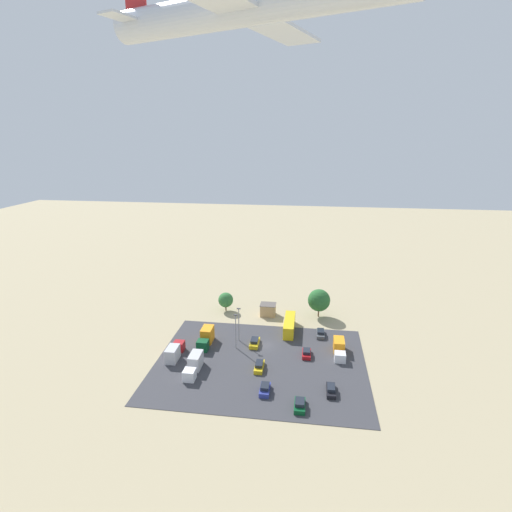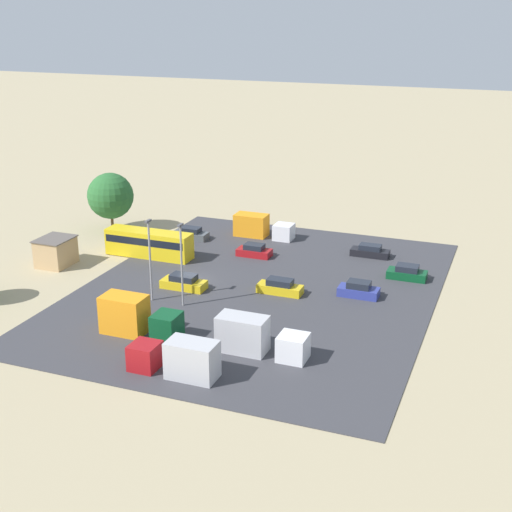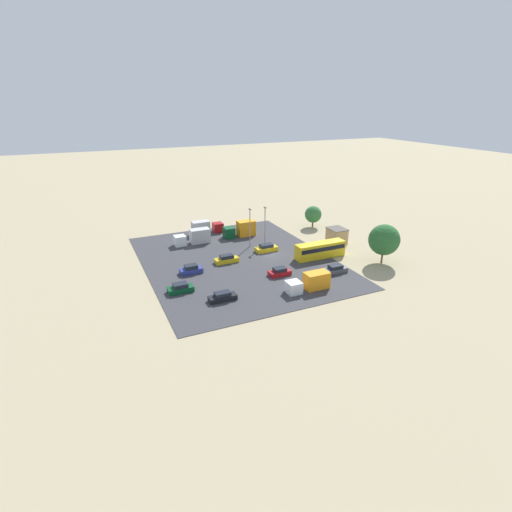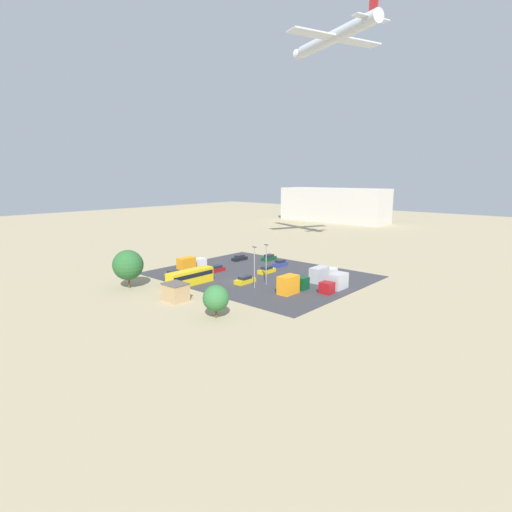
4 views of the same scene
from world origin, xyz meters
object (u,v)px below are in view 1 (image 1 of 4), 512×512
Objects in this scene: parked_car_6 at (321,333)px; parked_truck_1 at (174,352)px; parked_car_1 at (255,342)px; parked_truck_0 at (206,337)px; bus at (289,325)px; airplane at (257,5)px; parked_car_2 at (331,390)px; shed_building at (268,310)px; parked_car_4 at (265,389)px; parked_car_3 at (259,366)px; parked_truck_3 at (194,365)px; parked_car_5 at (300,405)px; parked_car_0 at (307,353)px; parked_truck_2 at (339,348)px.

parked_truck_1 is (32.07, 14.63, 0.80)m from parked_car_6.
parked_truck_0 reaches higher than parked_car_1.
airplane reaches higher than bus.
bus reaches higher than parked_car_2.
airplane reaches higher than parked_car_2.
shed_building is at bearing -35.84° from parked_car_6.
parked_car_4 reaches higher than parked_car_1.
parked_car_3 is 1.06× the size of parked_car_6.
parked_truck_0 is 11.42m from parked_truck_3.
parked_car_3 is at bearing -5.68° from parked_truck_1.
parked_car_5 is (-6.74, 3.75, -0.03)m from parked_car_4.
parked_car_5 is at bearing 158.05° from parked_truck_3.
parked_car_5 is (0.89, 18.12, 0.03)m from parked_car_0.
parked_truck_2 reaches higher than parked_car_6.
shed_building is at bearing 54.01° from parked_truck_1.
parked_car_4 is (-3.20, 34.44, -0.86)m from shed_building.
parked_car_3 is (-1.10, 26.69, -0.89)m from shed_building.
parked_truck_0 is 1.00× the size of parked_truck_1.
parked_truck_1 is at bearing -24.46° from parked_car_4.
parked_car_0 is at bearing 110.72° from parked_car_2.
parked_truck_3 is at bearing 172.63° from parked_car_2.
parked_truck_2 is (-16.94, -8.60, 0.65)m from parked_car_3.
parked_car_0 is at bearing 34.24° from parked_car_3.
parked_truck_3 is (26.30, 19.08, 0.82)m from parked_car_6.
parked_car_1 is at bearing -3.69° from parked_truck_2.
parked_truck_2 is at bearing 26.90° from parked_car_3.
parked_car_6 is (-7.73, 1.63, -1.04)m from bus.
parked_car_6 is 0.60× the size of parked_truck_1.
parked_truck_1 reaches higher than parked_car_6.
bus is at bearing -131.87° from parked_truck_3.
shed_building is at bearing -45.08° from parked_truck_2.
parked_truck_0 is at bearing 174.59° from parked_car_0.
parked_truck_1 is (18.00, 24.79, -0.12)m from shed_building.
parked_truck_2 reaches higher than parked_car_4.
airplane reaches higher than parked_car_3.
shed_building is 1.03× the size of parked_car_4.
parked_car_0 is at bearing 118.38° from shed_building.
airplane is at bearing -83.17° from parked_car_3.
parked_car_4 is at bearing -74.82° from parked_car_3.
parked_car_4 is 22.98m from parked_truck_0.
parked_car_3 is at bearing -169.16° from parked_truck_3.
parked_truck_2 is (-36.05, -6.70, -0.13)m from parked_truck_1.
parked_car_2 is at bearing -172.76° from parked_car_4.
airplane is (-22.89, 33.53, 56.88)m from parked_truck_1.
parked_car_3 reaches higher than parked_car_2.
parked_truck_0 is (12.66, 17.84, 0.07)m from shed_building.
parked_car_3 is at bearing 147.24° from parked_truck_0.
parked_truck_0 is at bearing -41.99° from parked_car_5.
parked_car_0 is 16.28m from parked_car_4.
parked_car_3 is 19.01m from parked_truck_2.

